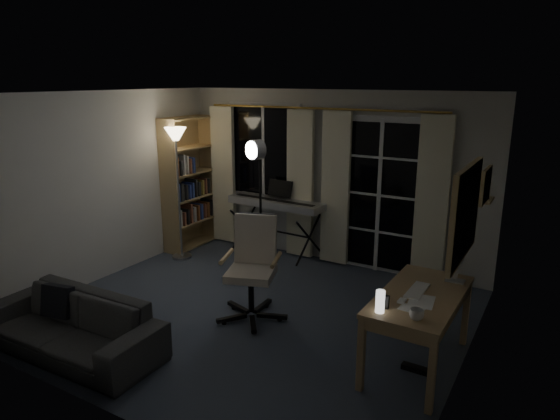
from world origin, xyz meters
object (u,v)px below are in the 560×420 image
(office_chair, at_px, (254,258))
(desk, at_px, (420,303))
(monitor, at_px, (457,254))
(sofa, at_px, (69,317))
(studio_light, at_px, (257,167))
(keyboard_piano, at_px, (276,204))
(torchiere_lamp, at_px, (177,154))
(bookshelf, at_px, (187,186))
(mug, at_px, (417,313))

(office_chair, xyz_separation_m, desk, (1.85, -0.13, -0.04))
(monitor, height_order, sofa, monitor)
(studio_light, bearing_deg, office_chair, -36.87)
(sofa, bearing_deg, desk, 24.70)
(keyboard_piano, height_order, desk, keyboard_piano)
(desk, bearing_deg, torchiere_lamp, 164.77)
(monitor, bearing_deg, desk, -112.70)
(desk, bearing_deg, bookshelf, 159.73)
(monitor, bearing_deg, sofa, -147.74)
(desk, distance_m, mug, 0.53)
(keyboard_piano, distance_m, mug, 3.53)
(torchiere_lamp, xyz_separation_m, mug, (3.85, -1.58, -0.76))
(torchiere_lamp, height_order, sofa, torchiere_lamp)
(office_chair, relative_size, mug, 9.68)
(mug, bearing_deg, desk, 101.31)
(office_chair, bearing_deg, torchiere_lamp, 133.74)
(bookshelf, distance_m, office_chair, 2.60)
(mug, bearing_deg, studio_light, 149.12)
(bookshelf, bearing_deg, studio_light, -20.48)
(torchiere_lamp, bearing_deg, sofa, -71.59)
(office_chair, bearing_deg, studio_light, 100.96)
(monitor, xyz_separation_m, mug, (-0.10, -0.95, -0.21))
(studio_light, height_order, desk, studio_light)
(studio_light, distance_m, sofa, 2.71)
(bookshelf, bearing_deg, office_chair, -34.35)
(keyboard_piano, height_order, office_chair, keyboard_piano)
(sofa, bearing_deg, studio_light, 74.96)
(torchiere_lamp, bearing_deg, desk, -16.14)
(bookshelf, bearing_deg, sofa, -70.73)
(office_chair, height_order, sofa, office_chair)
(bookshelf, relative_size, sofa, 1.06)
(bookshelf, relative_size, office_chair, 1.79)
(mug, bearing_deg, sofa, -162.63)
(torchiere_lamp, distance_m, mug, 4.23)
(desk, bearing_deg, keyboard_piano, 145.88)
(office_chair, distance_m, desk, 1.85)
(studio_light, bearing_deg, bookshelf, -176.90)
(torchiere_lamp, distance_m, keyboard_piano, 1.56)
(bookshelf, distance_m, keyboard_piano, 1.46)
(bookshelf, bearing_deg, mug, -27.43)
(bookshelf, relative_size, desk, 1.51)
(torchiere_lamp, distance_m, sofa, 2.90)
(bookshelf, distance_m, studio_light, 1.85)
(torchiere_lamp, bearing_deg, monitor, -9.14)
(desk, bearing_deg, studio_light, 158.63)
(mug, xyz_separation_m, sofa, (-3.01, -0.94, -0.40))
(desk, distance_m, monitor, 0.60)
(keyboard_piano, xyz_separation_m, mug, (2.67, -2.30, -0.04))
(keyboard_piano, bearing_deg, monitor, -23.32)
(monitor, relative_size, sofa, 0.27)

